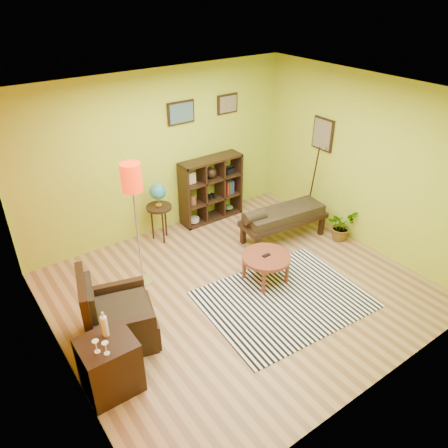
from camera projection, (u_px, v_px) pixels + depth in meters
ground at (239, 290)px, 6.44m from camera, size 5.00×5.00×0.00m
room_shell at (234, 179)px, 5.49m from camera, size 5.04×4.54×2.82m
zebra_rug at (284, 299)px, 6.24m from camera, size 2.36×1.88×0.01m
coffee_table at (266, 259)px, 6.45m from camera, size 0.72×0.72×0.46m
armchair at (116, 320)px, 5.43m from camera, size 1.02×1.01×1.01m
side_cabinet at (110, 365)px, 4.76m from camera, size 0.58×0.53×1.00m
floor_lamp at (133, 189)px, 5.82m from camera, size 0.29×0.29×1.92m
globe_table at (158, 198)px, 7.26m from camera, size 0.43×0.43×1.05m
cube_shelf at (212, 189)px, 8.02m from camera, size 1.20×0.35×1.20m
bench at (282, 217)px, 7.42m from camera, size 1.59×0.71×0.71m
potted_plant at (341, 228)px, 7.56m from camera, size 0.56×0.60×0.41m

